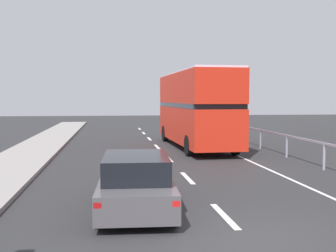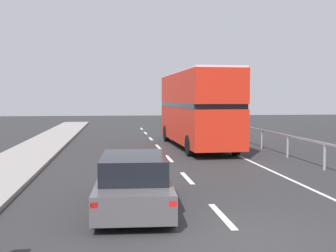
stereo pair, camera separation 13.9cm
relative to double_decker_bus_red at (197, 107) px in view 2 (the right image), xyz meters
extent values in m
cube|color=#2A2A2B|center=(-2.09, -15.34, -2.30)|extent=(74.31, 120.00, 0.10)
cube|color=silver|center=(-2.09, -13.82, -2.24)|extent=(0.16, 2.21, 0.01)
cube|color=silver|center=(-2.09, -9.01, -2.24)|extent=(0.16, 2.21, 0.01)
cube|color=silver|center=(-2.09, -4.20, -2.24)|extent=(0.16, 2.21, 0.01)
cube|color=silver|center=(-2.09, 0.61, -2.24)|extent=(0.16, 2.21, 0.01)
cube|color=silver|center=(-2.09, 5.41, -2.24)|extent=(0.16, 2.21, 0.01)
cube|color=silver|center=(-2.09, 10.22, -2.24)|extent=(0.16, 2.21, 0.01)
cube|color=silver|center=(-2.09, 15.03, -2.24)|extent=(0.16, 2.21, 0.01)
cube|color=silver|center=(1.32, -6.34, -2.24)|extent=(0.12, 46.00, 0.01)
cube|color=gray|center=(3.36, -6.34, -1.23)|extent=(0.08, 42.00, 0.08)
cylinder|color=gray|center=(3.36, -8.09, -1.74)|extent=(0.10, 0.10, 1.01)
cylinder|color=gray|center=(3.36, -4.59, -1.74)|extent=(0.10, 0.10, 1.01)
cylinder|color=gray|center=(3.36, -1.09, -1.74)|extent=(0.10, 0.10, 1.01)
cylinder|color=gray|center=(3.36, 2.41, -1.74)|extent=(0.10, 0.10, 1.01)
cylinder|color=gray|center=(3.36, 5.91, -1.74)|extent=(0.10, 0.10, 1.01)
cylinder|color=gray|center=(3.36, 9.41, -1.74)|extent=(0.10, 0.10, 1.01)
cylinder|color=gray|center=(3.36, 12.91, -1.74)|extent=(0.10, 0.10, 1.01)
cube|color=red|center=(0.00, -0.01, -0.95)|extent=(2.81, 10.15, 1.89)
cube|color=black|center=(0.00, -0.01, 0.11)|extent=(2.82, 9.75, 0.24)
cube|color=red|center=(0.00, -0.01, 1.04)|extent=(2.81, 10.15, 1.61)
cube|color=silver|center=(0.00, -0.01, 1.89)|extent=(2.75, 9.95, 0.10)
cube|color=black|center=(-0.17, 5.01, -0.86)|extent=(2.23, 0.11, 1.32)
cube|color=yellow|center=(-0.17, 5.01, 1.44)|extent=(1.48, 0.09, 0.28)
cylinder|color=black|center=(-1.26, 3.59, -1.75)|extent=(0.31, 1.01, 1.00)
cylinder|color=black|center=(1.01, 3.67, -1.75)|extent=(0.31, 1.01, 1.00)
cylinder|color=black|center=(-1.02, -3.48, -1.75)|extent=(0.31, 1.01, 1.00)
cylinder|color=black|center=(1.25, -3.41, -1.75)|extent=(0.31, 1.01, 1.00)
cube|color=#4E4A4E|center=(-4.09, -12.76, -1.76)|extent=(1.97, 4.65, 0.61)
cube|color=black|center=(-4.10, -12.99, -1.18)|extent=(1.66, 2.59, 0.56)
cube|color=red|center=(-4.97, -14.98, -1.61)|extent=(0.16, 0.07, 0.12)
cube|color=red|center=(-3.42, -15.05, -1.61)|extent=(0.16, 0.07, 0.12)
cylinder|color=black|center=(-4.81, -11.14, -1.93)|extent=(0.23, 0.65, 0.64)
cylinder|color=black|center=(-3.22, -11.21, -1.93)|extent=(0.23, 0.65, 0.64)
cylinder|color=black|center=(-4.96, -14.31, -1.93)|extent=(0.23, 0.65, 0.64)
cylinder|color=black|center=(-3.37, -14.38, -1.93)|extent=(0.23, 0.65, 0.64)
camera|label=1|loc=(-4.71, -23.41, 0.49)|focal=46.02mm
camera|label=2|loc=(-4.58, -23.43, 0.49)|focal=46.02mm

